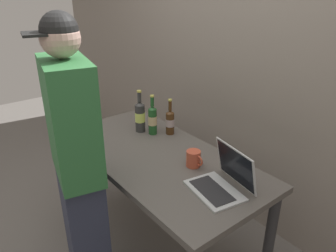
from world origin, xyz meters
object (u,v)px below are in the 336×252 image
(laptop, at_px, (223,180))
(person_figure, at_px, (78,172))
(beer_bottle_green, at_px, (153,119))
(coffee_mug, at_px, (194,159))
(beer_bottle_amber, at_px, (140,116))
(beer_bottle_brown, at_px, (170,121))

(laptop, bearing_deg, person_figure, -129.97)
(beer_bottle_green, relative_size, coffee_mug, 2.43)
(beer_bottle_green, distance_m, person_figure, 0.80)
(beer_bottle_amber, bearing_deg, beer_bottle_brown, 39.85)
(beer_bottle_amber, distance_m, person_figure, 0.80)
(beer_bottle_green, height_order, person_figure, person_figure)
(beer_bottle_brown, bearing_deg, laptop, -16.42)
(beer_bottle_green, distance_m, beer_bottle_amber, 0.11)
(person_figure, distance_m, coffee_mug, 0.70)
(beer_bottle_brown, bearing_deg, person_figure, -74.69)
(beer_bottle_green, bearing_deg, person_figure, -67.08)
(laptop, bearing_deg, beer_bottle_amber, 175.67)
(laptop, relative_size, coffee_mug, 2.85)
(beer_bottle_brown, relative_size, coffee_mug, 2.19)
(beer_bottle_green, height_order, beer_bottle_amber, beer_bottle_amber)
(laptop, distance_m, beer_bottle_amber, 0.94)
(coffee_mug, bearing_deg, beer_bottle_brown, 158.64)
(laptop, xyz_separation_m, beer_bottle_green, (-0.83, 0.12, 0.06))
(person_figure, relative_size, coffee_mug, 13.42)
(coffee_mug, bearing_deg, laptop, -7.78)
(beer_bottle_brown, relative_size, person_figure, 0.16)
(laptop, distance_m, coffee_mug, 0.29)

